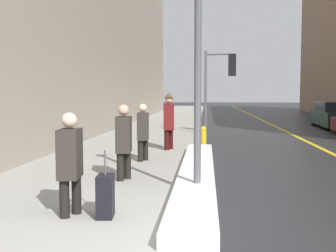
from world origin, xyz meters
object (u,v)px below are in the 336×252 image
lamp_post (198,42)px  traffic_light_near (222,74)px  rolling_suitcase (105,196)px  pedestrian_with_shoulder_bag (143,130)px  fire_hydrant (203,137)px  pedestrian_in_fedora (169,119)px  pedestrian_in_glasses (70,159)px  pedestrian_trailing (124,138)px

lamp_post → traffic_light_near: size_ratio=1.20×
rolling_suitcase → pedestrian_with_shoulder_bag: bearing=176.9°
traffic_light_near → pedestrian_with_shoulder_bag: (-2.25, -7.18, -1.71)m
traffic_light_near → fire_hydrant: (-0.74, -4.47, -2.18)m
pedestrian_in_fedora → pedestrian_with_shoulder_bag: bearing=-17.4°
lamp_post → pedestrian_in_glasses: 2.86m
traffic_light_near → pedestrian_trailing: traffic_light_near is taller
pedestrian_in_fedora → rolling_suitcase: bearing=-7.6°
lamp_post → rolling_suitcase: 2.96m
traffic_light_near → rolling_suitcase: traffic_light_near is taller
traffic_light_near → pedestrian_with_shoulder_bag: size_ratio=2.39×
lamp_post → pedestrian_in_fedora: size_ratio=2.40×
lamp_post → rolling_suitcase: (-1.23, -1.46, -2.26)m
pedestrian_trailing → rolling_suitcase: (0.24, -2.53, -0.53)m
lamp_post → pedestrian_with_shoulder_bag: (-1.45, 3.46, -1.76)m
pedestrian_trailing → rolling_suitcase: 2.59m
pedestrian_trailing → fire_hydrant: 5.34m
lamp_post → pedestrian_in_glasses: (-1.73, -1.44, -1.76)m
pedestrian_with_shoulder_bag → pedestrian_in_fedora: bearing=162.6°
traffic_light_near → pedestrian_in_fedora: (-1.79, -4.96, -1.57)m
traffic_light_near → pedestrian_with_shoulder_bag: 7.71m
pedestrian_in_glasses → pedestrian_in_fedora: 7.15m
pedestrian_in_glasses → pedestrian_with_shoulder_bag: bearing=171.1°
rolling_suitcase → fire_hydrant: size_ratio=1.36×
pedestrian_in_fedora → rolling_suitcase: 7.16m
lamp_post → pedestrian_with_shoulder_bag: 4.14m
pedestrian_trailing → pedestrian_with_shoulder_bag: bearing=173.9°
pedestrian_with_shoulder_bag → fire_hydrant: pedestrian_with_shoulder_bag is taller
lamp_post → fire_hydrant: lamp_post is taller
pedestrian_with_shoulder_bag → pedestrian_in_fedora: pedestrian_in_fedora is taller
pedestrian_in_glasses → rolling_suitcase: bearing=81.5°
lamp_post → pedestrian_in_glasses: size_ratio=2.88×
pedestrian_trailing → pedestrian_in_glasses: bearing=-11.6°
pedestrian_trailing → lamp_post: bearing=48.5°
traffic_light_near → rolling_suitcase: size_ratio=3.68×
pedestrian_with_shoulder_bag → rolling_suitcase: size_ratio=1.54×
lamp_post → pedestrian_in_glasses: bearing=-140.3°
pedestrian_in_fedora → pedestrian_trailing: bearing=-11.6°
pedestrian_in_glasses → pedestrian_with_shoulder_bag: pedestrian_with_shoulder_bag is taller
lamp_post → pedestrian_trailing: size_ratio=2.79×
lamp_post → rolling_suitcase: size_ratio=4.43×
traffic_light_near → pedestrian_trailing: size_ratio=2.32×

